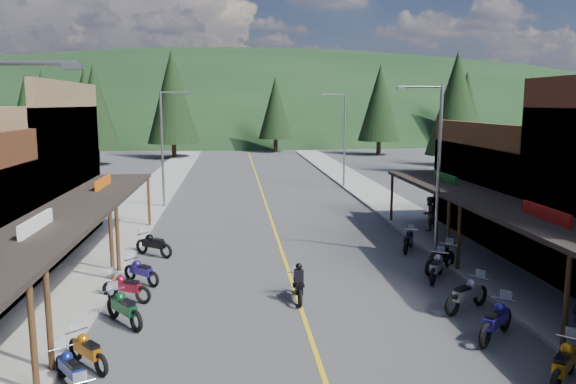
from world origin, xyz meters
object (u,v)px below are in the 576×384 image
object	(u,v)px
pine_1	(85,103)
bike_east_8	(467,293)
pine_3	(275,108)
pedestrian_east_b	(429,214)
shop_east_3	(536,191)
streetlight_2	(436,163)
bike_east_10	(440,257)
pine_7	(43,103)
bike_east_11	(409,239)
pine_8	(28,116)
bike_west_10	(141,270)
streetlight_3	(343,136)
bike_east_6	(564,362)
pine_6	(555,108)
bike_west_6	(70,368)
pine_2	(172,97)
bike_east_7	(496,319)
bike_west_8	(124,306)
bike_west_7	(87,349)
pine_11	(456,103)
pine_10	(95,107)
bike_west_11	(154,243)
bike_east_9	(437,265)
pine_5	(457,98)
streetlight_1	(164,144)
pine_4	(380,103)
pine_9	(466,110)
rider_on_bike	(298,285)

from	to	relation	value
pine_1	bike_east_8	size ratio (longest dim) A/B	5.46
pine_3	pine_1	bearing A→B (deg)	171.87
pedestrian_east_b	shop_east_3	bearing A→B (deg)	128.65
streetlight_2	bike_east_8	size ratio (longest dim) A/B	3.49
shop_east_3	bike_east_10	bearing A→B (deg)	-142.50
pine_1	pine_3	world-z (taller)	pine_1
pine_7	bike_east_11	xyz separation A→B (m)	(38.18, -66.79, -6.65)
pine_8	bike_west_10	distance (m)	38.53
streetlight_3	bike_east_6	bearing A→B (deg)	-91.52
pine_1	bike_east_8	xyz separation A→B (m)	(29.73, -68.78, -6.58)
streetlight_3	bike_west_10	bearing A→B (deg)	-117.80
pine_6	bike_west_6	distance (m)	85.31
pine_7	bike_east_10	distance (m)	80.40
shop_east_3	pine_7	world-z (taller)	pine_7
pine_2	bike_east_8	size ratio (longest dim) A/B	6.11
bike_east_7	pine_7	bearing A→B (deg)	162.33
pine_1	bike_east_7	size ratio (longest dim) A/B	5.37
bike_west_8	bike_east_8	xyz separation A→B (m)	(11.65, 0.13, 0.02)
pine_1	bike_west_8	world-z (taller)	pine_1
bike_west_7	pine_11	bearing A→B (deg)	14.82
pine_7	bike_west_10	size ratio (longest dim) A/B	6.24
pine_10	bike_east_10	world-z (taller)	pine_10
pine_2	bike_west_11	size ratio (longest dim) A/B	6.36
bike_west_8	bike_east_9	xyz separation A→B (m)	(11.86, 3.59, -0.02)
pine_5	bike_east_6	world-z (taller)	pine_5
shop_east_3	pine_7	xyz separation A→B (m)	(-45.75, 64.70, 4.70)
pine_5	pine_6	size ratio (longest dim) A/B	1.27
streetlight_2	bike_west_7	distance (m)	17.03
pine_10	pine_7	bearing A→B (deg)	118.30
streetlight_1	bike_east_11	bearing A→B (deg)	-44.25
pine_11	bike_east_8	bearing A→B (deg)	-111.20
pine_5	bike_west_7	world-z (taller)	pine_5
pine_4	pine_7	world-z (taller)	same
pedestrian_east_b	bike_west_11	bearing A→B (deg)	-22.04
pine_9	bike_west_8	size ratio (longest dim) A/B	4.86
bike_west_7	bike_east_9	size ratio (longest dim) A/B	0.91
pine_9	bike_west_6	size ratio (longest dim) A/B	5.68
bike_west_11	rider_on_bike	size ratio (longest dim) A/B	1.12
pine_10	streetlight_1	bearing A→B (deg)	-68.47
pine_7	bike_east_10	bearing A→B (deg)	-61.31
pine_7	bike_east_10	size ratio (longest dim) A/B	5.37
bike_east_7	pedestrian_east_b	bearing A→B (deg)	124.83
streetlight_1	rider_on_bike	bearing A→B (deg)	-70.09
streetlight_2	pine_8	world-z (taller)	pine_8
streetlight_1	streetlight_2	world-z (taller)	same
bike_east_9	pine_5	bearing A→B (deg)	98.81
streetlight_1	bike_east_10	bearing A→B (deg)	-50.50
bike_east_11	rider_on_bike	distance (m)	8.90
streetlight_1	pine_7	size ratio (longest dim) A/B	0.64
bike_west_7	bike_east_8	distance (m)	12.47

